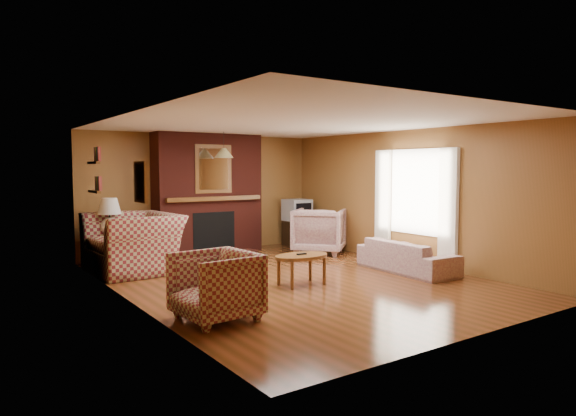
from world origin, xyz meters
TOP-DOWN VIEW (x-y plane):
  - floor at (0.00, 0.00)m, footprint 6.50×6.50m
  - ceiling at (0.00, 0.00)m, footprint 6.50×6.50m
  - wall_back at (0.00, 3.25)m, footprint 6.50×0.00m
  - wall_front at (0.00, -3.25)m, footprint 6.50×0.00m
  - wall_left at (-2.50, 0.00)m, footprint 0.00×6.50m
  - wall_right at (2.50, 0.00)m, footprint 0.00×6.50m
  - fireplace at (0.00, 2.98)m, footprint 2.20×0.82m
  - window_right at (2.45, -0.20)m, footprint 0.10×1.85m
  - bookshelf at (-2.44, 1.90)m, footprint 0.09×0.55m
  - botanical_print at (-2.47, -0.30)m, footprint 0.05×0.40m
  - pendant_light at (0.00, 2.30)m, footprint 0.36×0.36m
  - plaid_loveseat at (-1.85, 2.00)m, footprint 1.40×1.57m
  - plaid_armchair at (-1.95, -1.23)m, footprint 0.91×0.89m
  - floral_sofa at (1.90, -0.56)m, footprint 0.81×1.82m
  - floral_armchair at (1.84, 1.72)m, footprint 1.39×1.39m
  - coffee_table at (-0.12, -0.36)m, footprint 0.86×0.53m
  - side_table at (-2.10, 2.45)m, footprint 0.46×0.46m
  - table_lamp at (-2.10, 2.45)m, footprint 0.39×0.39m
  - tv_stand at (2.05, 2.80)m, footprint 0.52×0.48m
  - crt_tv at (2.05, 2.79)m, footprint 0.51×0.52m

SIDE VIEW (x-z plane):
  - floor at x=0.00m, z-range 0.00..0.00m
  - floral_sofa at x=1.90m, z-range 0.00..0.52m
  - tv_stand at x=2.05m, z-range 0.00..0.55m
  - side_table at x=-2.10m, z-range 0.00..0.57m
  - coffee_table at x=-0.12m, z-range 0.16..0.63m
  - plaid_armchair at x=-1.95m, z-range 0.00..0.78m
  - floral_armchair at x=1.84m, z-range 0.00..0.91m
  - plaid_loveseat at x=-1.85m, z-range 0.00..0.97m
  - crt_tv at x=2.05m, z-range 0.55..1.03m
  - table_lamp at x=-2.10m, z-range 0.61..1.25m
  - window_right at x=2.45m, z-range 0.13..2.13m
  - fireplace at x=0.00m, z-range -0.02..2.38m
  - wall_back at x=0.00m, z-range -2.05..4.45m
  - wall_front at x=0.00m, z-range -2.05..4.45m
  - wall_left at x=-2.50m, z-range -2.05..4.45m
  - wall_right at x=2.50m, z-range -2.05..4.45m
  - botanical_print at x=-2.47m, z-range 1.30..1.80m
  - bookshelf at x=-2.44m, z-range 1.31..2.02m
  - pendant_light at x=0.00m, z-range 1.76..2.24m
  - ceiling at x=0.00m, z-range 2.40..2.40m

